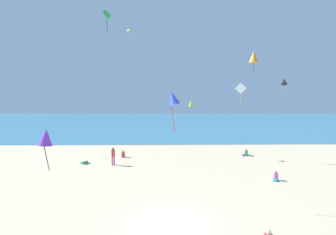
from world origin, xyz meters
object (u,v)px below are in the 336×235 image
Objects in this scene: person_4 at (113,155)px; kite_purple at (46,138)px; person_0 at (246,153)px; kite_lime at (191,103)px; person_2 at (123,155)px; kite_blue at (173,99)px; kite_black at (284,81)px; kite_white at (241,89)px; person_1 at (276,177)px; kite_yellow at (129,30)px; kite_green at (107,15)px; kite_orange at (254,57)px; cooler_box at (85,162)px.

person_4 is 0.90× the size of kite_purple.
person_0 is 7.66m from kite_lime.
kite_blue is at bearing 174.08° from person_2.
kite_black is 26.62m from kite_purple.
kite_white reaches higher than kite_blue.
kite_white is at bearing -143.83° from person_1.
kite_purple is at bearing -114.54° from kite_lime.
person_0 is 0.97× the size of person_2.
person_2 is at bearing -98.51° from kite_yellow.
person_1 is 13.93m from person_2.
kite_orange is at bearing 30.75° from kite_green.
kite_blue is at bearing -98.67° from kite_lime.
kite_lime is 18.45m from kite_purple.
person_1 is 0.44× the size of person_4.
kite_yellow is (0.79, 5.50, 12.13)m from person_4.
kite_blue is at bearing -125.69° from kite_black.
kite_blue is 17.11m from kite_lime.
kite_white is 1.19× the size of kite_orange.
kite_green is 14.04m from kite_white.
person_1 is 12.00m from kite_blue.
kite_lime is (7.39, 5.32, 4.41)m from person_4.
kite_lime is at bearing -169.89° from kite_black.
kite_orange is at bearing 58.56° from kite_blue.
cooler_box is 15.65m from person_0.
kite_white is at bearing 6.56° from cooler_box.
kite_orange is (11.42, 6.80, -1.35)m from kite_green.
person_0 is 6.65m from kite_white.
person_2 is 19.98m from kite_black.
person_0 is 13.16m from person_4.
cooler_box is 23.37m from kite_black.
person_0 is at bearing -111.21° from person_2.
kite_yellow reaches higher than cooler_box.
person_2 is at bearing -166.11° from kite_black.
cooler_box is 0.44× the size of person_4.
kite_white is at bearing 46.83° from person_0.
kite_orange reaches higher than cooler_box.
kite_blue reaches higher than person_0.
person_2 reaches higher than person_0.
person_4 reaches higher than person_1.
person_2 is 0.44× the size of kite_lime.
kite_yellow is (0.40, 2.66, 12.76)m from person_2.
kite_orange reaches higher than kite_lime.
kite_yellow is at bearing 158.44° from kite_orange.
kite_orange reaches higher than person_1.
kite_purple is at bearing 154.43° from person_2.
kite_black is 22.00m from kite_green.
kite_lime is 5.56m from kite_white.
person_1 is 0.41× the size of kite_blue.
person_0 is 0.36× the size of kite_black.
kite_black is 8.87m from kite_orange.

